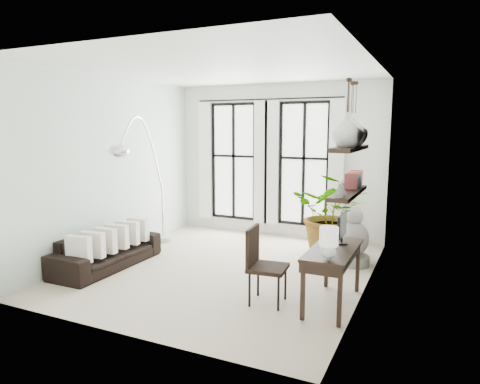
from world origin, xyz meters
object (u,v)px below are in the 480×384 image
Objects in this scene: sofa at (107,250)px; desk at (332,253)px; desk_chair at (261,260)px; arc_lamp at (142,148)px; plant at (332,213)px; buddha at (354,241)px.

desk is at bearing -90.35° from sofa.
arc_lamp is (-2.77, 1.16, 1.37)m from desk_chair.
plant is 0.60× the size of arc_lamp.
plant is at bearing 77.01° from desk_chair.
plant is at bearing 25.07° from arc_lamp.
buddha is (3.70, 1.84, 0.12)m from sofa.
plant is 2.64m from desk_chair.
plant is 1.57× the size of buddha.
desk is 1.35× the size of buddha.
plant is 1.16× the size of desk.
buddha is at bearing 62.79° from desk_chair.
desk_chair is at bearing -95.35° from sofa.
arc_lamp is at bearing -6.53° from sofa.
arc_lamp reaches higher than sofa.
plant reaches higher than desk.
plant is 1.48× the size of desk_chair.
plant reaches higher than sofa.
buddha is (-0.04, 1.86, -0.32)m from desk.
buddha is (3.60, 0.95, -1.54)m from arc_lamp.
desk is at bearing -14.04° from arc_lamp.
arc_lamp is at bearing 165.96° from desk.
desk reaches higher than desk_chair.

